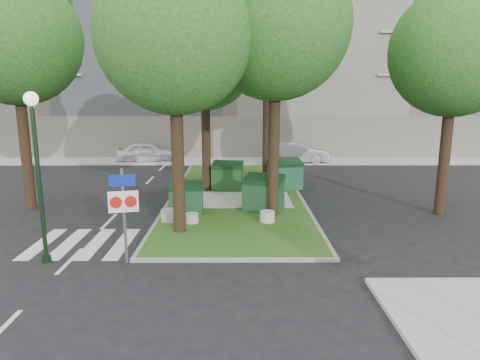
{
  "coord_description": "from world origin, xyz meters",
  "views": [
    {
      "loc": [
        0.6,
        -12.17,
        5.03
      ],
      "look_at": [
        0.66,
        2.39,
        2.0
      ],
      "focal_mm": 32.0,
      "sensor_mm": 36.0,
      "label": 1
    }
  ],
  "objects_px": {
    "tree_median_mid": "(207,50)",
    "tree_street_left": "(16,25)",
    "tree_median_near_right": "(278,10)",
    "bollard_left": "(169,215)",
    "bollard_right": "(267,216)",
    "car_white": "(147,152)",
    "tree_median_near_left": "(177,20)",
    "car_silver": "(296,153)",
    "dumpster_d": "(285,174)",
    "dumpster_a": "(186,198)",
    "dumpster_b": "(228,176)",
    "tree_street_right": "(458,40)",
    "dumpster_c": "(264,193)",
    "tree_median_far": "(269,29)",
    "traffic_sign_pole": "(124,203)",
    "bollard_mid": "(192,218)",
    "street_lamp": "(37,158)",
    "litter_bin": "(264,170)"
  },
  "relations": [
    {
      "from": "tree_median_near_left",
      "to": "tree_street_left",
      "type": "relative_size",
      "value": 0.96
    },
    {
      "from": "bollard_right",
      "to": "car_silver",
      "type": "bearing_deg",
      "value": 78.26
    },
    {
      "from": "dumpster_b",
      "to": "dumpster_c",
      "type": "xyz_separation_m",
      "value": [
        1.6,
        -3.91,
        0.04
      ]
    },
    {
      "from": "dumpster_d",
      "to": "bollard_left",
      "type": "distance_m",
      "value": 7.58
    },
    {
      "from": "bollard_right",
      "to": "tree_street_left",
      "type": "bearing_deg",
      "value": 166.2
    },
    {
      "from": "dumpster_a",
      "to": "car_white",
      "type": "height_order",
      "value": "car_white"
    },
    {
      "from": "tree_street_right",
      "to": "car_silver",
      "type": "height_order",
      "value": "tree_street_right"
    },
    {
      "from": "tree_median_near_left",
      "to": "car_white",
      "type": "bearing_deg",
      "value": 106.12
    },
    {
      "from": "bollard_left",
      "to": "litter_bin",
      "type": "xyz_separation_m",
      "value": [
        4.21,
        9.09,
        0.09
      ]
    },
    {
      "from": "tree_median_near_left",
      "to": "traffic_sign_pole",
      "type": "relative_size",
      "value": 3.68
    },
    {
      "from": "car_silver",
      "to": "dumpster_a",
      "type": "bearing_deg",
      "value": 152.46
    },
    {
      "from": "tree_median_far",
      "to": "dumpster_b",
      "type": "height_order",
      "value": "tree_median_far"
    },
    {
      "from": "dumpster_b",
      "to": "bollard_right",
      "type": "xyz_separation_m",
      "value": [
        1.65,
        -5.51,
        -0.48
      ]
    },
    {
      "from": "tree_median_near_right",
      "to": "bollard_right",
      "type": "relative_size",
      "value": 20.08
    },
    {
      "from": "tree_median_near_right",
      "to": "tree_street_right",
      "type": "distance_m",
      "value": 7.09
    },
    {
      "from": "tree_median_near_left",
      "to": "tree_street_left",
      "type": "xyz_separation_m",
      "value": [
        -7.0,
        3.5,
        0.33
      ]
    },
    {
      "from": "dumpster_a",
      "to": "car_silver",
      "type": "xyz_separation_m",
      "value": [
        6.2,
        12.87,
        0.02
      ]
    },
    {
      "from": "street_lamp",
      "to": "car_white",
      "type": "relative_size",
      "value": 1.18
    },
    {
      "from": "tree_street_left",
      "to": "bollard_mid",
      "type": "xyz_separation_m",
      "value": [
        7.25,
        -2.59,
        -7.35
      ]
    },
    {
      "from": "dumpster_d",
      "to": "dumpster_a",
      "type": "bearing_deg",
      "value": -146.8
    },
    {
      "from": "tree_median_far",
      "to": "bollard_right",
      "type": "bearing_deg",
      "value": -93.9
    },
    {
      "from": "dumpster_a",
      "to": "dumpster_b",
      "type": "xyz_separation_m",
      "value": [
        1.6,
        4.2,
        0.07
      ]
    },
    {
      "from": "tree_median_far",
      "to": "litter_bin",
      "type": "relative_size",
      "value": 19.2
    },
    {
      "from": "street_lamp",
      "to": "car_silver",
      "type": "relative_size",
      "value": 1.1
    },
    {
      "from": "bollard_left",
      "to": "street_lamp",
      "type": "height_order",
      "value": "street_lamp"
    },
    {
      "from": "bollard_mid",
      "to": "tree_street_left",
      "type": "bearing_deg",
      "value": 160.35
    },
    {
      "from": "tree_median_near_left",
      "to": "tree_street_left",
      "type": "bearing_deg",
      "value": 153.43
    },
    {
      "from": "car_white",
      "to": "car_silver",
      "type": "height_order",
      "value": "car_silver"
    },
    {
      "from": "dumpster_b",
      "to": "car_silver",
      "type": "bearing_deg",
      "value": 68.54
    },
    {
      "from": "tree_median_mid",
      "to": "traffic_sign_pole",
      "type": "height_order",
      "value": "tree_median_mid"
    },
    {
      "from": "tree_median_mid",
      "to": "car_silver",
      "type": "height_order",
      "value": "tree_median_mid"
    },
    {
      "from": "tree_median_near_left",
      "to": "car_white",
      "type": "height_order",
      "value": "tree_median_near_left"
    },
    {
      "from": "bollard_left",
      "to": "litter_bin",
      "type": "height_order",
      "value": "litter_bin"
    },
    {
      "from": "dumpster_d",
      "to": "car_silver",
      "type": "xyz_separation_m",
      "value": [
        1.66,
        8.42,
        -0.11
      ]
    },
    {
      "from": "tree_median_near_left",
      "to": "tree_median_far",
      "type": "relative_size",
      "value": 0.88
    },
    {
      "from": "tree_median_near_right",
      "to": "bollard_left",
      "type": "relative_size",
      "value": 18.56
    },
    {
      "from": "dumpster_c",
      "to": "traffic_sign_pole",
      "type": "distance_m",
      "value": 6.96
    },
    {
      "from": "traffic_sign_pole",
      "to": "car_white",
      "type": "distance_m",
      "value": 18.93
    },
    {
      "from": "tree_median_mid",
      "to": "tree_street_right",
      "type": "relative_size",
      "value": 0.99
    },
    {
      "from": "tree_street_right",
      "to": "car_silver",
      "type": "bearing_deg",
      "value": 109.25
    },
    {
      "from": "tree_median_mid",
      "to": "tree_street_left",
      "type": "bearing_deg",
      "value": -158.2
    },
    {
      "from": "dumpster_c",
      "to": "dumpster_d",
      "type": "distance_m",
      "value": 4.37
    },
    {
      "from": "dumpster_d",
      "to": "bollard_right",
      "type": "height_order",
      "value": "dumpster_d"
    },
    {
      "from": "bollard_right",
      "to": "car_white",
      "type": "bearing_deg",
      "value": 117.38
    },
    {
      "from": "tree_street_right",
      "to": "bollard_left",
      "type": "xyz_separation_m",
      "value": [
        -11.18,
        -1.33,
        -6.64
      ]
    },
    {
      "from": "tree_median_near_right",
      "to": "dumpster_c",
      "type": "height_order",
      "value": "tree_median_near_right"
    },
    {
      "from": "bollard_right",
      "to": "dumpster_c",
      "type": "bearing_deg",
      "value": 91.89
    },
    {
      "from": "tree_median_near_right",
      "to": "street_lamp",
      "type": "distance_m",
      "value": 9.86
    },
    {
      "from": "car_white",
      "to": "dumpster_a",
      "type": "bearing_deg",
      "value": -169.5
    },
    {
      "from": "car_white",
      "to": "traffic_sign_pole",
      "type": "bearing_deg",
      "value": -177.73
    }
  ]
}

